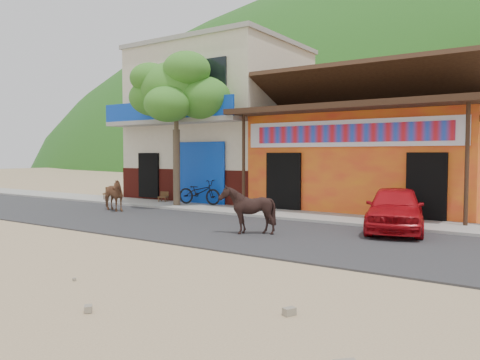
% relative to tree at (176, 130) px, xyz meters
% --- Properties ---
extents(ground, '(120.00, 120.00, 0.00)m').
position_rel_tree_xyz_m(ground, '(4.60, -5.80, -3.12)').
color(ground, '#9E825B').
rests_on(ground, ground).
extents(road, '(60.00, 5.00, 0.04)m').
position_rel_tree_xyz_m(road, '(4.60, -3.30, -3.10)').
color(road, '#28282B').
rests_on(road, ground).
extents(sidewalk, '(60.00, 2.00, 0.12)m').
position_rel_tree_xyz_m(sidewalk, '(4.60, 0.20, -3.06)').
color(sidewalk, gray).
rests_on(sidewalk, ground).
extents(dance_club, '(8.00, 6.00, 3.60)m').
position_rel_tree_xyz_m(dance_club, '(6.60, 4.20, -1.32)').
color(dance_club, orange).
rests_on(dance_club, ground).
extents(cafe_building, '(7.00, 6.00, 7.00)m').
position_rel_tree_xyz_m(cafe_building, '(-0.90, 4.20, 0.38)').
color(cafe_building, beige).
rests_on(cafe_building, ground).
extents(tree, '(3.00, 3.00, 6.00)m').
position_rel_tree_xyz_m(tree, '(0.00, 0.00, 0.00)').
color(tree, '#2D721E').
rests_on(tree, sidewalk).
extents(cow_tan, '(1.51, 0.90, 1.19)m').
position_rel_tree_xyz_m(cow_tan, '(-1.15, -2.32, -2.48)').
color(cow_tan, brown).
rests_on(cow_tan, road).
extents(cow_dark, '(1.33, 1.22, 1.30)m').
position_rel_tree_xyz_m(cow_dark, '(5.79, -3.71, -2.43)').
color(cow_dark, black).
rests_on(cow_dark, road).
extents(red_car, '(2.30, 3.87, 1.24)m').
position_rel_tree_xyz_m(red_car, '(8.86, -1.00, -2.46)').
color(red_car, '#B30C14').
rests_on(red_car, road).
extents(scooter, '(1.98, 0.95, 1.00)m').
position_rel_tree_xyz_m(scooter, '(0.60, 0.69, -2.50)').
color(scooter, black).
rests_on(scooter, sidewalk).
extents(cafe_chair_left, '(0.48, 0.48, 0.79)m').
position_rel_tree_xyz_m(cafe_chair_left, '(-1.40, 0.70, -2.60)').
color(cafe_chair_left, '#4E2B1A').
rests_on(cafe_chair_left, sidewalk).
extents(cafe_chair_right, '(0.65, 0.65, 1.00)m').
position_rel_tree_xyz_m(cafe_chair_right, '(-4.18, 0.14, -2.50)').
color(cafe_chair_right, '#4C3319').
rests_on(cafe_chair_right, sidewalk).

